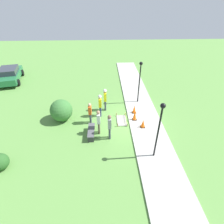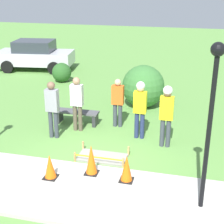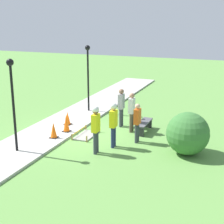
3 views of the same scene
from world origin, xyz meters
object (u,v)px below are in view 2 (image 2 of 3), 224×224
Objects in this scene: bystander_in_white_shirt at (52,106)px; traffic_cone_near_patch at (50,167)px; park_bench at (77,115)px; bystander_in_orange_shirt at (118,100)px; traffic_cone_far_patch at (91,160)px; worker_assistant at (167,110)px; parked_car_silver at (35,55)px; worker_supervisor at (140,104)px; lamppost_near at (212,104)px; bystander_in_gray_shirt at (77,101)px; traffic_cone_sidewalk_edge at (127,168)px.

traffic_cone_near_patch is at bearing -68.65° from bystander_in_white_shirt.
park_bench is 0.90× the size of bystander_in_orange_shirt.
traffic_cone_near_patch is at bearing -154.25° from traffic_cone_far_patch.
park_bench is at bearing 115.64° from traffic_cone_far_patch.
worker_assistant is at bearing 3.83° from bystander_in_white_shirt.
bystander_in_white_shirt is at bearing -68.47° from parked_car_silver.
lamppost_near is (1.97, -3.33, 1.35)m from worker_supervisor.
bystander_in_white_shirt reaches higher than bystander_in_orange_shirt.
bystander_in_orange_shirt is at bearing 28.25° from bystander_in_gray_shirt.
traffic_cone_far_patch reaches higher than traffic_cone_sidewalk_edge.
bystander_in_orange_shirt is (0.83, 3.81, 0.55)m from traffic_cone_near_patch.
worker_supervisor reaches higher than bystander_in_white_shirt.
traffic_cone_near_patch is 0.34× the size of bystander_in_white_shirt.
worker_assistant is at bearing -52.03° from parked_car_silver.
lamppost_near is (2.87, -4.06, 1.53)m from bystander_in_orange_shirt.
bystander_in_white_shirt is (-0.56, -0.71, 0.01)m from bystander_in_gray_shirt.
worker_supervisor is 0.98× the size of worker_assistant.
lamppost_near is (4.31, -3.94, 2.17)m from park_bench.
traffic_cone_near_patch is 1.92m from traffic_cone_sidewalk_edge.
traffic_cone_sidewalk_edge is 0.45× the size of park_bench.
bystander_in_white_shirt reaches higher than parked_car_silver.
bystander_in_orange_shirt is (-0.11, 3.35, 0.46)m from traffic_cone_far_patch.
traffic_cone_sidewalk_edge reaches higher than park_bench.
parked_car_silver is at bearing 125.80° from park_bench.
park_bench is at bearing 165.27° from worker_supervisor.
lamppost_near is at bearing -3.95° from traffic_cone_near_patch.
worker_supervisor is at bearing -2.11° from bystander_in_gray_shirt.
worker_assistant is (1.65, 2.22, 0.68)m from traffic_cone_far_patch.
park_bench is (-2.50, 3.34, -0.11)m from traffic_cone_sidewalk_edge.
bystander_in_white_shirt is at bearing 111.35° from traffic_cone_near_patch.
park_bench is at bearing -62.22° from parked_car_silver.
bystander_in_white_shirt is 9.30m from parked_car_silver.
worker_assistant is 2.10m from bystander_in_orange_shirt.
traffic_cone_sidewalk_edge is 0.16× the size of parked_car_silver.
bystander_in_gray_shirt reaches higher than traffic_cone_far_patch.
lamppost_near reaches higher than park_bench.
bystander_in_orange_shirt reaches higher than traffic_cone_sidewalk_edge.
worker_supervisor is at bearing -53.75° from parked_car_silver.
traffic_cone_far_patch is at bearing -64.36° from park_bench.
traffic_cone_near_patch is 3.94m from bystander_in_orange_shirt.
traffic_cone_near_patch is at bearing -102.36° from bystander_in_orange_shirt.
parked_car_silver is at bearing 134.28° from worker_supervisor.
traffic_cone_sidewalk_edge is 0.37× the size of worker_supervisor.
traffic_cone_far_patch is 11.98m from parked_car_silver.
worker_supervisor is 0.52× the size of lamppost_near.
worker_assistant is 1.04× the size of bystander_in_gray_shirt.
traffic_cone_far_patch is 0.42× the size of worker_assistant.
parked_car_silver is at bearing 124.94° from bystander_in_gray_shirt.
bystander_in_white_shirt is at bearing -128.28° from bystander_in_gray_shirt.
lamppost_near is at bearing -54.81° from bystander_in_orange_shirt.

